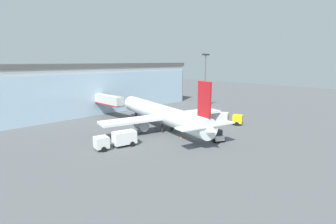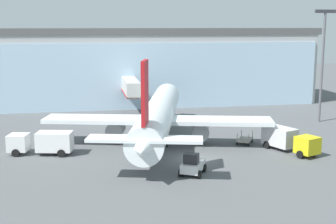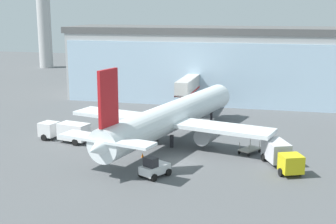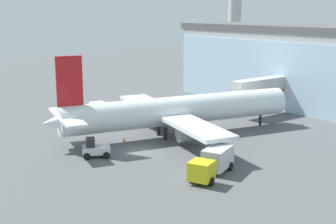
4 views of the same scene
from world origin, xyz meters
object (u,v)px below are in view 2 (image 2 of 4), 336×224
catering_truck (43,142)px  safety_cone_wingtip (38,149)px  jet_bridge (130,86)px  fuel_truck (288,139)px  baggage_cart (245,140)px  airplane (158,116)px  apron_light_mast (323,55)px  safety_cone_nose (152,157)px  pushback_tug (193,165)px

catering_truck → safety_cone_wingtip: 1.94m
jet_bridge → fuel_truck: jet_bridge is taller
baggage_cart → safety_cone_wingtip: (-25.36, 0.23, -0.23)m
safety_cone_wingtip → airplane: bearing=7.8°
baggage_cart → safety_cone_wingtip: size_ratio=5.86×
apron_light_mast → fuel_truck: 21.46m
apron_light_mast → catering_truck: apron_light_mast is taller
safety_cone_nose → safety_cone_wingtip: same height
pushback_tug → safety_cone_nose: (-3.27, 6.05, -0.70)m
apron_light_mast → airplane: 28.68m
jet_bridge → safety_cone_wingtip: bearing=149.8°
jet_bridge → airplane: (1.92, -20.51, -1.11)m
apron_light_mast → airplane: size_ratio=0.47×
fuel_truck → pushback_tug: fuel_truck is taller
pushback_tug → airplane: bearing=33.9°
airplane → safety_cone_nose: 8.08m
baggage_cart → catering_truck: bearing=-56.7°
baggage_cart → pushback_tug: 14.31m
pushback_tug → safety_cone_nose: pushback_tug is taller
apron_light_mast → fuel_truck: apron_light_mast is taller
catering_truck → jet_bridge: bearing=-105.6°
baggage_cart → safety_cone_nose: 13.34m
apron_light_mast → safety_cone_nose: apron_light_mast is taller
pushback_tug → safety_cone_wingtip: size_ratio=6.70×
apron_light_mast → airplane: apron_light_mast is taller
jet_bridge → pushback_tug: bearing=-174.8°
airplane → catering_truck: size_ratio=4.76×
catering_truck → safety_cone_wingtip: size_ratio=13.79×
jet_bridge → baggage_cart: bearing=-151.7°
jet_bridge → safety_cone_wingtip: jet_bridge is taller
airplane → pushback_tug: size_ratio=9.79×
safety_cone_nose → safety_cone_wingtip: 14.00m
apron_light_mast → safety_cone_nose: 33.91m
airplane → fuel_truck: airplane is taller
catering_truck → baggage_cart: catering_truck is taller
apron_light_mast → baggage_cart: (-15.69, -11.28, -9.68)m
catering_truck → baggage_cart: (24.56, 1.07, -0.97)m
baggage_cart → pushback_tug: pushback_tug is taller
pushback_tug → jet_bridge: bearing=33.0°
safety_cone_nose → safety_cone_wingtip: size_ratio=1.00×
fuel_truck → pushback_tug: 14.58m
apron_light_mast → baggage_cart: 21.62m
baggage_cart → safety_cone_wingtip: 25.37m
catering_truck → fuel_truck: size_ratio=1.00×
fuel_truck → safety_cone_nose: (-16.22, -0.63, -1.19)m
pushback_tug → safety_cone_wingtip: (-16.26, 11.26, -0.70)m
catering_truck → fuel_truck: same height
jet_bridge → baggage_cart: size_ratio=4.39×
jet_bridge → catering_truck: (-11.95, -23.82, -3.12)m
baggage_cart → safety_cone_nose: size_ratio=5.86×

